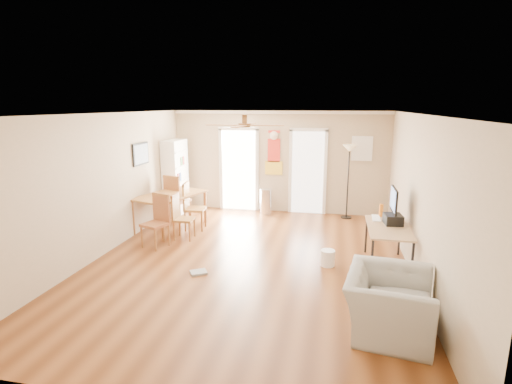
% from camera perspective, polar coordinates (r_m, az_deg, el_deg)
% --- Properties ---
extents(floor, '(7.00, 7.00, 0.00)m').
position_cam_1_polar(floor, '(7.09, -0.99, -10.17)').
color(floor, brown).
rests_on(floor, ground).
extents(ceiling, '(5.50, 7.00, 0.00)m').
position_cam_1_polar(ceiling, '(6.53, -1.08, 11.35)').
color(ceiling, silver).
rests_on(ceiling, floor).
extents(wall_back, '(5.50, 0.04, 2.60)m').
position_cam_1_polar(wall_back, '(10.08, 3.34, 4.37)').
color(wall_back, beige).
rests_on(wall_back, floor).
extents(wall_front, '(5.50, 0.04, 2.60)m').
position_cam_1_polar(wall_front, '(3.52, -13.89, -12.01)').
color(wall_front, beige).
rests_on(wall_front, floor).
extents(wall_left, '(0.04, 7.00, 2.60)m').
position_cam_1_polar(wall_left, '(7.76, -21.27, 1.03)').
color(wall_left, beige).
rests_on(wall_left, floor).
extents(wall_right, '(0.04, 7.00, 2.60)m').
position_cam_1_polar(wall_right, '(6.67, 22.71, -0.89)').
color(wall_right, beige).
rests_on(wall_right, floor).
extents(crown_molding, '(5.50, 7.00, 0.08)m').
position_cam_1_polar(crown_molding, '(6.53, -1.08, 11.00)').
color(crown_molding, white).
rests_on(crown_molding, wall_back).
extents(kitchen_doorway, '(0.90, 0.10, 2.10)m').
position_cam_1_polar(kitchen_doorway, '(10.31, -2.49, 3.16)').
color(kitchen_doorway, white).
rests_on(kitchen_doorway, wall_back).
extents(bathroom_doorway, '(0.80, 0.10, 2.10)m').
position_cam_1_polar(bathroom_doorway, '(10.03, 7.55, 2.79)').
color(bathroom_doorway, white).
rests_on(bathroom_doorway, wall_back).
extents(wall_decal, '(0.46, 0.03, 1.10)m').
position_cam_1_polar(wall_decal, '(10.05, 2.63, 5.79)').
color(wall_decal, red).
rests_on(wall_decal, wall_back).
extents(ac_grille, '(0.50, 0.04, 0.60)m').
position_cam_1_polar(ac_grille, '(9.92, 15.21, 6.15)').
color(ac_grille, white).
rests_on(ac_grille, wall_back).
extents(framed_poster, '(0.04, 0.66, 0.48)m').
position_cam_1_polar(framed_poster, '(8.88, -16.48, 5.36)').
color(framed_poster, black).
rests_on(framed_poster, wall_left).
extents(ceiling_fan, '(1.24, 1.24, 0.20)m').
position_cam_1_polar(ceiling_fan, '(6.25, -1.69, 9.73)').
color(ceiling_fan, '#593819').
rests_on(ceiling_fan, ceiling).
extents(bookshelf, '(0.42, 0.87, 1.88)m').
position_cam_1_polar(bookshelf, '(10.14, -11.68, 2.12)').
color(bookshelf, white).
rests_on(bookshelf, floor).
extents(dining_table, '(1.38, 1.80, 0.80)m').
position_cam_1_polar(dining_table, '(8.99, -12.33, -2.79)').
color(dining_table, '#A87536').
rests_on(dining_table, floor).
extents(dining_chair_right_a, '(0.48, 0.48, 1.05)m').
position_cam_1_polar(dining_chair_right_a, '(8.83, -8.89, -2.08)').
color(dining_chair_right_a, '#A97636').
rests_on(dining_chair_right_a, floor).
extents(dining_chair_right_b, '(0.41, 0.41, 0.95)m').
position_cam_1_polar(dining_chair_right_b, '(8.25, -10.48, -3.58)').
color(dining_chair_right_b, olive).
rests_on(dining_chair_right_b, floor).
extents(dining_chair_near, '(0.54, 0.54, 1.03)m').
position_cam_1_polar(dining_chair_near, '(7.89, -14.58, -4.19)').
color(dining_chair_near, '#A06033').
rests_on(dining_chair_near, floor).
extents(dining_chair_far, '(0.57, 0.57, 1.12)m').
position_cam_1_polar(dining_chair_far, '(9.54, -11.31, -0.85)').
color(dining_chair_far, '#945F2F').
rests_on(dining_chair_far, floor).
extents(trash_can, '(0.38, 0.38, 0.65)m').
position_cam_1_polar(trash_can, '(9.99, 1.44, -1.38)').
color(trash_can, silver).
rests_on(trash_can, floor).
extents(torchiere_lamp, '(0.39, 0.39, 1.81)m').
position_cam_1_polar(torchiere_lamp, '(9.75, 13.28, 1.43)').
color(torchiere_lamp, black).
rests_on(torchiere_lamp, floor).
extents(computer_desk, '(0.68, 1.36, 0.73)m').
position_cam_1_polar(computer_desk, '(7.11, 18.57, -7.62)').
color(computer_desk, tan).
rests_on(computer_desk, floor).
extents(imac, '(0.17, 0.65, 0.60)m').
position_cam_1_polar(imac, '(7.28, 19.46, -1.77)').
color(imac, black).
rests_on(imac, computer_desk).
extents(keyboard, '(0.15, 0.42, 0.02)m').
position_cam_1_polar(keyboard, '(7.43, 17.12, -3.66)').
color(keyboard, white).
rests_on(keyboard, computer_desk).
extents(printer, '(0.32, 0.37, 0.17)m').
position_cam_1_polar(printer, '(7.15, 19.37, -3.78)').
color(printer, black).
rests_on(printer, computer_desk).
extents(orange_bottle, '(0.09, 0.09, 0.23)m').
position_cam_1_polar(orange_bottle, '(7.57, 17.81, -2.55)').
color(orange_bottle, orange).
rests_on(orange_bottle, computer_desk).
extents(wastebasket_a, '(0.30, 0.30, 0.28)m').
position_cam_1_polar(wastebasket_a, '(6.99, 10.43, -9.45)').
color(wastebasket_a, white).
rests_on(wastebasket_a, floor).
extents(wastebasket_b, '(0.29, 0.29, 0.29)m').
position_cam_1_polar(wastebasket_b, '(6.43, 18.24, -11.92)').
color(wastebasket_b, silver).
rests_on(wastebasket_b, floor).
extents(floor_cloth, '(0.33, 0.32, 0.04)m').
position_cam_1_polar(floor_cloth, '(6.70, -8.38, -11.54)').
color(floor_cloth, gray).
rests_on(floor_cloth, floor).
extents(armchair, '(1.17, 1.29, 0.75)m').
position_cam_1_polar(armchair, '(5.22, 18.82, -15.12)').
color(armchair, '#9A9B96').
rests_on(armchair, floor).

